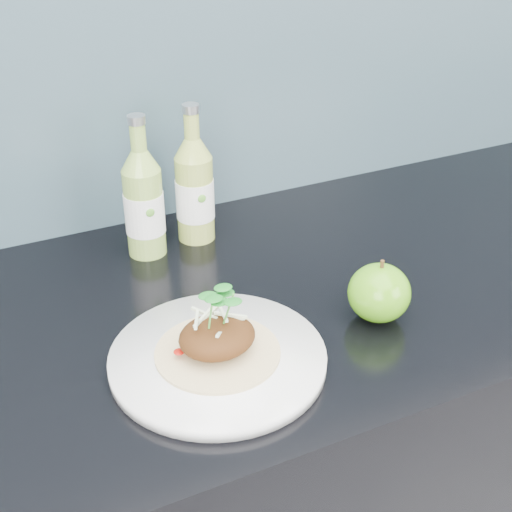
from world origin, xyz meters
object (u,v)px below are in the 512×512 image
Objects in this scene: dinner_plate at (218,359)px; cider_bottle_right at (195,190)px; green_apple at (379,293)px; cider_bottle_left at (144,203)px.

cider_bottle_right reaches higher than dinner_plate.
green_apple is 0.50× the size of cider_bottle_left.
dinner_plate is 1.45× the size of cider_bottle_left.
cider_bottle_right is (0.09, 0.31, 0.08)m from dinner_plate.
green_apple is 0.50× the size of cider_bottle_right.
green_apple is 0.34m from cider_bottle_right.
dinner_plate is 1.45× the size of cider_bottle_right.
cider_bottle_left reaches higher than green_apple.
cider_bottle_right is (-0.14, 0.31, 0.04)m from green_apple.
green_apple is at bearing -0.37° from dinner_plate.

